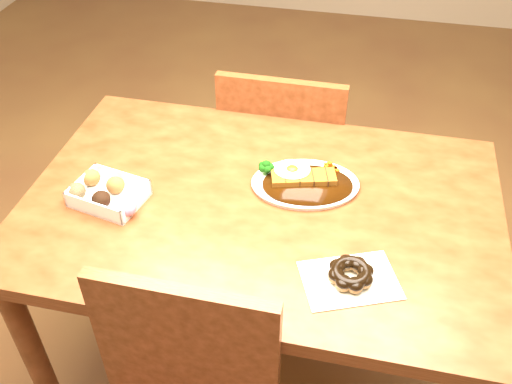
% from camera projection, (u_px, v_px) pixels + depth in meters
% --- Properties ---
extents(ground, '(6.00, 6.00, 0.00)m').
position_uv_depth(ground, '(260.00, 368.00, 1.93)').
color(ground, brown).
rests_on(ground, ground).
extents(table, '(1.20, 0.80, 0.75)m').
position_uv_depth(table, '(261.00, 230.00, 1.51)').
color(table, '#4B230F').
rests_on(table, ground).
extents(chair_far, '(0.42, 0.42, 0.87)m').
position_uv_depth(chair_far, '(285.00, 161.00, 2.02)').
color(chair_far, '#4B230F').
rests_on(chair_far, ground).
extents(katsu_curry_plate, '(0.31, 0.25, 0.05)m').
position_uv_depth(katsu_curry_plate, '(303.00, 181.00, 1.48)').
color(katsu_curry_plate, white).
rests_on(katsu_curry_plate, table).
extents(donut_box, '(0.20, 0.16, 0.05)m').
position_uv_depth(donut_box, '(106.00, 193.00, 1.43)').
color(donut_box, white).
rests_on(donut_box, table).
extents(pon_de_ring, '(0.24, 0.21, 0.04)m').
position_uv_depth(pon_de_ring, '(351.00, 274.00, 1.23)').
color(pon_de_ring, silver).
rests_on(pon_de_ring, table).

